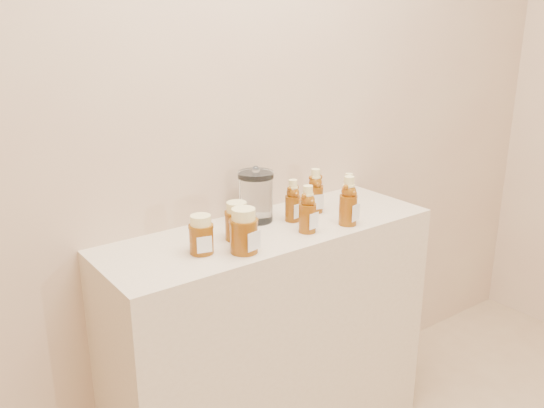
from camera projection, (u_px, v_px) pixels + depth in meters
wall_back at (236, 90)px, 1.98m from camera, size 3.50×0.02×2.70m
display_table at (271, 343)px, 2.11m from camera, size 1.20×0.40×0.90m
bear_bottle_back_left at (293, 198)px, 2.02m from camera, size 0.06×0.06×0.17m
bear_bottle_back_mid at (315, 188)px, 2.11m from camera, size 0.08×0.08×0.19m
bear_bottle_back_right at (349, 189)px, 2.14m from camera, size 0.06×0.06×0.16m
bear_bottle_front_left at (308, 206)px, 1.91m from camera, size 0.07×0.07×0.18m
bear_bottle_front_right at (348, 198)px, 1.98m from camera, size 0.08×0.08×0.20m
honey_jar_left at (201, 234)px, 1.75m from camera, size 0.10×0.10×0.12m
honey_jar_back at (237, 221)px, 1.86m from camera, size 0.10×0.10×0.13m
honey_jar_front at (244, 231)px, 1.76m from camera, size 0.11×0.11×0.14m
glass_canister at (256, 194)px, 2.02m from camera, size 0.15×0.15×0.20m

